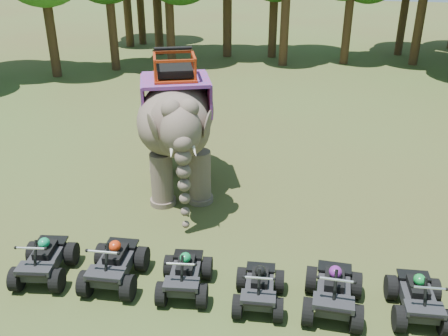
{
  "coord_description": "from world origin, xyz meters",
  "views": [
    {
      "loc": [
        2.43,
        -11.18,
        7.97
      ],
      "look_at": [
        0.0,
        1.2,
        1.9
      ],
      "focal_mm": 40.0,
      "sensor_mm": 36.0,
      "label": 1
    }
  ],
  "objects_px": {
    "elephant": "(177,123)",
    "atv_0": "(43,255)",
    "atv_4": "(334,286)",
    "atv_5": "(419,293)",
    "atv_3": "(260,283)",
    "atv_1": "(114,259)",
    "atv_2": "(185,270)"
  },
  "relations": [
    {
      "from": "atv_0",
      "to": "atv_2",
      "type": "distance_m",
      "value": 3.61
    },
    {
      "from": "elephant",
      "to": "atv_2",
      "type": "distance_m",
      "value": 5.76
    },
    {
      "from": "elephant",
      "to": "atv_1",
      "type": "distance_m",
      "value": 5.51
    },
    {
      "from": "atv_1",
      "to": "atv_3",
      "type": "relative_size",
      "value": 1.15
    },
    {
      "from": "atv_4",
      "to": "atv_5",
      "type": "bearing_deg",
      "value": 7.12
    },
    {
      "from": "elephant",
      "to": "atv_4",
      "type": "bearing_deg",
      "value": -64.95
    },
    {
      "from": "elephant",
      "to": "atv_4",
      "type": "xyz_separation_m",
      "value": [
        5.12,
        -5.25,
        -1.63
      ]
    },
    {
      "from": "atv_0",
      "to": "atv_1",
      "type": "xyz_separation_m",
      "value": [
        1.81,
        0.13,
        0.03
      ]
    },
    {
      "from": "elephant",
      "to": "atv_3",
      "type": "height_order",
      "value": "elephant"
    },
    {
      "from": "atv_1",
      "to": "atv_3",
      "type": "distance_m",
      "value": 3.62
    },
    {
      "from": "atv_2",
      "to": "atv_3",
      "type": "relative_size",
      "value": 1.04
    },
    {
      "from": "elephant",
      "to": "atv_1",
      "type": "xyz_separation_m",
      "value": [
        -0.18,
        -5.26,
        -1.63
      ]
    },
    {
      "from": "atv_0",
      "to": "atv_2",
      "type": "bearing_deg",
      "value": -6.07
    },
    {
      "from": "elephant",
      "to": "atv_3",
      "type": "distance_m",
      "value": 6.61
    },
    {
      "from": "atv_2",
      "to": "atv_0",
      "type": "bearing_deg",
      "value": 175.6
    },
    {
      "from": "atv_1",
      "to": "atv_4",
      "type": "xyz_separation_m",
      "value": [
        5.3,
        0.01,
        0.0
      ]
    },
    {
      "from": "elephant",
      "to": "atv_0",
      "type": "distance_m",
      "value": 5.98
    },
    {
      "from": "elephant",
      "to": "atv_3",
      "type": "bearing_deg",
      "value": -76.62
    },
    {
      "from": "atv_2",
      "to": "atv_3",
      "type": "bearing_deg",
      "value": -10.13
    },
    {
      "from": "atv_0",
      "to": "atv_1",
      "type": "height_order",
      "value": "atv_1"
    },
    {
      "from": "atv_0",
      "to": "atv_3",
      "type": "distance_m",
      "value": 5.43
    },
    {
      "from": "atv_2",
      "to": "atv_4",
      "type": "height_order",
      "value": "atv_4"
    },
    {
      "from": "elephant",
      "to": "atv_5",
      "type": "bearing_deg",
      "value": -55.11
    },
    {
      "from": "atv_1",
      "to": "atv_3",
      "type": "xyz_separation_m",
      "value": [
        3.62,
        -0.12,
        -0.08
      ]
    },
    {
      "from": "elephant",
      "to": "atv_5",
      "type": "height_order",
      "value": "elephant"
    },
    {
      "from": "atv_5",
      "to": "atv_1",
      "type": "bearing_deg",
      "value": 177.75
    },
    {
      "from": "atv_0",
      "to": "atv_4",
      "type": "distance_m",
      "value": 7.11
    },
    {
      "from": "elephant",
      "to": "atv_4",
      "type": "height_order",
      "value": "elephant"
    },
    {
      "from": "atv_0",
      "to": "atv_2",
      "type": "height_order",
      "value": "atv_0"
    },
    {
      "from": "atv_2",
      "to": "atv_4",
      "type": "xyz_separation_m",
      "value": [
        3.5,
        0.01,
        0.06
      ]
    },
    {
      "from": "atv_5",
      "to": "elephant",
      "type": "bearing_deg",
      "value": 140.29
    },
    {
      "from": "atv_0",
      "to": "atv_5",
      "type": "height_order",
      "value": "atv_0"
    }
  ]
}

